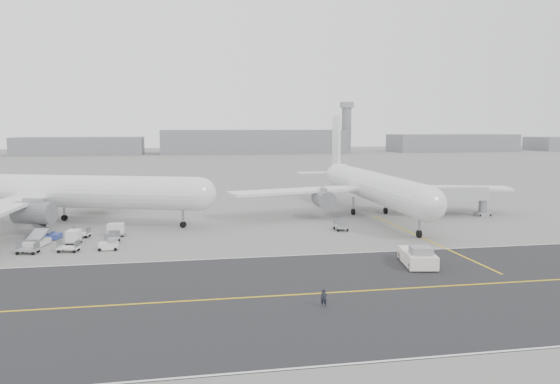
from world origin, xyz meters
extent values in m
plane|color=gray|center=(0.00, 0.00, 0.00)|extent=(700.00, 700.00, 0.00)
cube|color=#29292B|center=(5.00, -18.00, 0.01)|extent=(220.00, 32.00, 0.02)
cube|color=gold|center=(5.00, -18.00, 0.03)|extent=(220.00, 0.30, 0.01)
cube|color=silver|center=(5.00, -2.20, 0.03)|extent=(220.00, 0.25, 0.01)
cube|color=silver|center=(5.00, -33.80, 0.03)|extent=(220.00, 0.25, 0.01)
cube|color=gold|center=(30.00, 5.00, 0.02)|extent=(0.30, 40.00, 0.01)
cylinder|color=gray|center=(100.00, 265.00, 14.00)|extent=(6.00, 6.00, 28.00)
cube|color=#95969A|center=(100.00, 265.00, 29.50)|extent=(7.00, 7.00, 3.50)
cylinder|color=white|center=(-23.92, 26.56, 5.55)|extent=(46.34, 20.66, 5.41)
sphere|color=white|center=(-1.64, 18.79, 5.55)|extent=(5.30, 5.30, 5.30)
cube|color=white|center=(-29.70, 13.49, 4.87)|extent=(8.10, 26.32, 0.45)
cube|color=white|center=(-20.31, 40.39, 4.87)|extent=(19.01, 24.82, 0.45)
cylinder|color=slate|center=(-26.05, 16.95, 3.52)|extent=(6.54, 5.06, 3.35)
cylinder|color=slate|center=(-19.61, 35.42, 3.52)|extent=(6.54, 5.06, 3.35)
cylinder|color=black|center=(-4.36, 19.73, 0.51)|extent=(1.13, 0.81, 1.02)
cylinder|color=black|center=(-26.62, 24.07, 0.51)|extent=(1.13, 0.81, 1.02)
cylinder|color=black|center=(-24.48, 30.20, 0.51)|extent=(1.13, 0.81, 1.02)
cylinder|color=gray|center=(-4.36, 19.73, 1.93)|extent=(0.36, 0.36, 2.84)
cylinder|color=white|center=(29.78, 25.48, 5.37)|extent=(5.65, 45.72, 5.24)
sphere|color=white|center=(29.57, 2.64, 5.37)|extent=(5.13, 5.13, 5.13)
cone|color=white|center=(29.99, 49.43, 5.76)|extent=(4.79, 8.95, 4.71)
cube|color=white|center=(30.00, 49.98, 13.00)|extent=(0.55, 5.02, 11.14)
cube|color=white|center=(25.40, 50.30, 5.89)|extent=(8.38, 2.58, 0.25)
cube|color=white|center=(34.59, 50.22, 5.89)|extent=(8.38, 2.58, 0.25)
cube|color=white|center=(16.00, 26.71, 4.71)|extent=(25.67, 11.26, 0.45)
cube|color=white|center=(43.57, 26.46, 4.71)|extent=(25.66, 11.68, 0.45)
cylinder|color=slate|center=(20.30, 24.45, 3.40)|extent=(3.30, 5.60, 3.25)
cylinder|color=slate|center=(39.23, 24.28, 3.40)|extent=(3.30, 5.60, 3.25)
cylinder|color=black|center=(29.59, 5.42, 0.57)|extent=(0.51, 1.14, 1.13)
cylinder|color=black|center=(26.65, 27.17, 0.57)|extent=(0.51, 1.14, 1.13)
cylinder|color=black|center=(32.93, 27.12, 0.57)|extent=(0.51, 1.14, 1.13)
cylinder|color=gray|center=(29.59, 5.42, 1.94)|extent=(0.36, 0.36, 2.75)
cube|color=white|center=(22.49, -9.50, 0.92)|extent=(4.43, 7.19, 1.51)
cube|color=#95969A|center=(22.21, -10.99, 2.06)|extent=(2.74, 2.57, 0.97)
cylinder|color=gray|center=(23.25, -5.46, 0.54)|extent=(0.69, 2.80, 0.17)
cylinder|color=black|center=(20.63, -11.80, 0.49)|extent=(0.61, 1.04, 0.97)
cylinder|color=black|center=(23.39, -12.32, 0.49)|extent=(0.61, 1.04, 0.97)
cylinder|color=black|center=(21.59, -6.69, 0.49)|extent=(0.61, 1.04, 0.97)
cylinder|color=black|center=(24.35, -7.21, 0.49)|extent=(0.61, 1.04, 0.97)
cylinder|color=gray|center=(49.43, 21.67, 1.81)|extent=(1.45, 1.45, 3.61)
cube|color=#95969A|center=(49.43, 21.67, 0.32)|extent=(2.47, 2.47, 0.63)
cube|color=#A3A3A7|center=(43.12, 22.02, 4.16)|extent=(13.67, 3.27, 2.35)
cube|color=#95969A|center=(36.62, 22.38, 4.16)|extent=(1.24, 2.95, 2.71)
cylinder|color=black|center=(50.48, 22.61, 0.27)|extent=(0.30, 0.56, 0.54)
imported|color=black|center=(7.77, -21.96, 0.84)|extent=(0.70, 0.55, 1.68)
camera|label=1|loc=(-4.86, -68.06, 16.25)|focal=35.00mm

